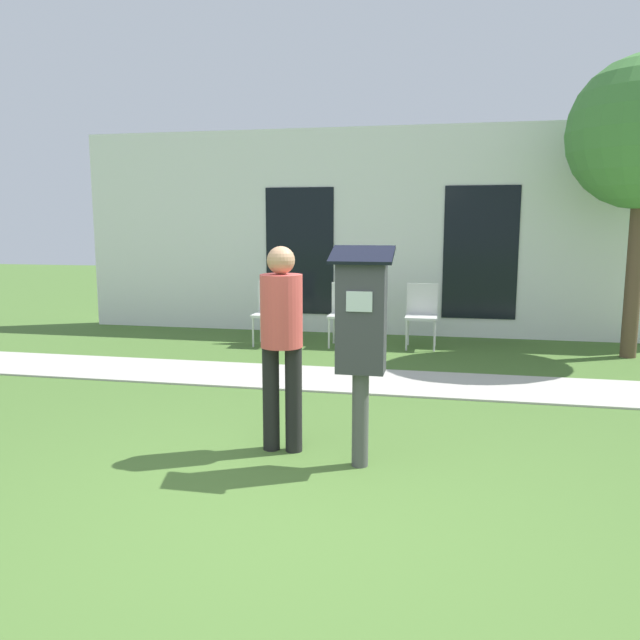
# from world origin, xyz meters

# --- Properties ---
(ground_plane) EXTENTS (40.00, 40.00, 0.00)m
(ground_plane) POSITION_xyz_m (0.00, 0.00, 0.00)
(ground_plane) COLOR #476B2D
(sidewalk) EXTENTS (12.00, 1.10, 0.02)m
(sidewalk) POSITION_xyz_m (0.00, 3.27, 0.01)
(sidewalk) COLOR #B7B2A8
(sidewalk) RESTS_ON ground
(building_facade) EXTENTS (10.00, 0.26, 3.20)m
(building_facade) POSITION_xyz_m (0.00, 6.39, 1.60)
(building_facade) COLOR white
(building_facade) RESTS_ON ground
(parking_meter) EXTENTS (0.44, 0.31, 1.59)m
(parking_meter) POSITION_xyz_m (0.33, 0.85, 1.02)
(parking_meter) COLOR #4C4C4C
(parking_meter) RESTS_ON ground
(person_standing) EXTENTS (0.32, 0.32, 1.58)m
(person_standing) POSITION_xyz_m (-0.30, 1.04, 0.93)
(person_standing) COLOR black
(person_standing) RESTS_ON ground
(outdoor_chair_left) EXTENTS (0.44, 0.44, 0.90)m
(outdoor_chair_left) POSITION_xyz_m (-1.57, 5.18, 0.53)
(outdoor_chair_left) COLOR silver
(outdoor_chair_left) RESTS_ON ground
(outdoor_chair_middle) EXTENTS (0.44, 0.44, 0.90)m
(outdoor_chair_middle) POSITION_xyz_m (-0.50, 5.29, 0.53)
(outdoor_chair_middle) COLOR silver
(outdoor_chair_middle) RESTS_ON ground
(outdoor_chair_right) EXTENTS (0.44, 0.44, 0.90)m
(outdoor_chair_right) POSITION_xyz_m (0.58, 5.38, 0.53)
(outdoor_chair_right) COLOR silver
(outdoor_chair_right) RESTS_ON ground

